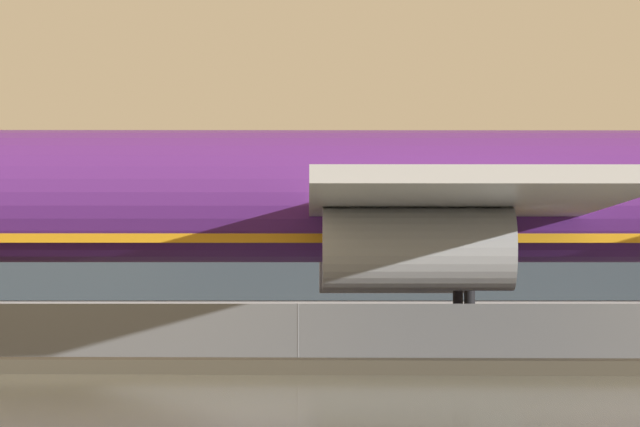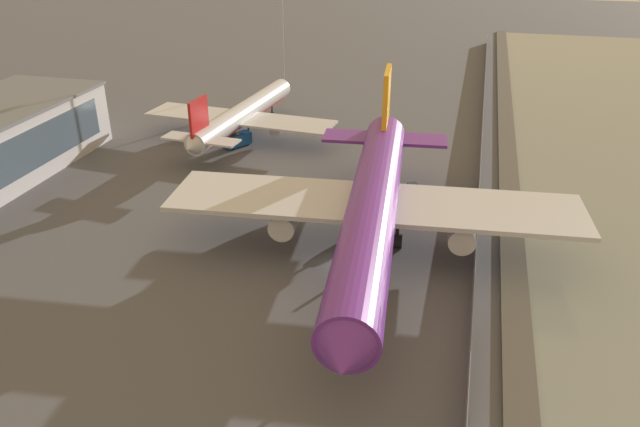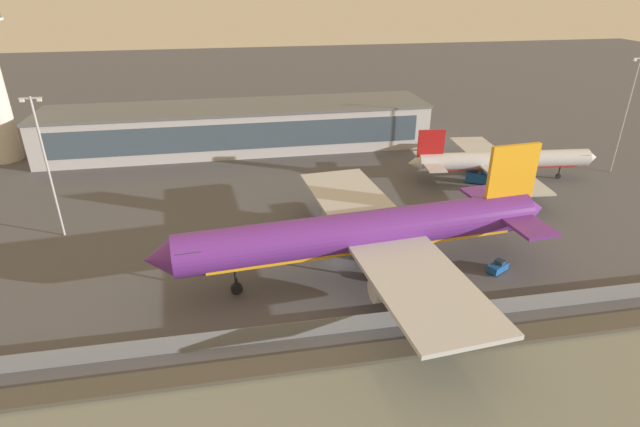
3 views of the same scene
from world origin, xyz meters
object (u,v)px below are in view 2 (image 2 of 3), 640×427
(apron_light_mast_apron_east, at_px, (283,35))
(ops_van, at_px, (238,139))
(baggage_tug, at_px, (413,190))
(passenger_jet_silver, at_px, (242,114))
(cargo_jet_purple, at_px, (373,206))

(apron_light_mast_apron_east, bearing_deg, ops_van, -178.01)
(baggage_tug, height_order, apron_light_mast_apron_east, apron_light_mast_apron_east)
(ops_van, relative_size, apron_light_mast_apron_east, 0.23)
(passenger_jet_silver, bearing_deg, baggage_tug, -118.35)
(cargo_jet_purple, bearing_deg, baggage_tug, -8.96)
(ops_van, bearing_deg, apron_light_mast_apron_east, 1.99)
(cargo_jet_purple, distance_m, ops_van, 44.13)
(cargo_jet_purple, bearing_deg, apron_light_mast_apron_east, 25.57)
(baggage_tug, bearing_deg, ops_van, 67.80)
(cargo_jet_purple, xyz_separation_m, apron_light_mast_apron_east, (64.09, 30.66, 6.74))
(cargo_jet_purple, distance_m, apron_light_mast_apron_east, 71.36)
(cargo_jet_purple, xyz_separation_m, ops_van, (32.29, 29.56, -5.53))
(passenger_jet_silver, xyz_separation_m, baggage_tug, (-17.89, -33.16, -3.59))
(passenger_jet_silver, height_order, baggage_tug, passenger_jet_silver)
(baggage_tug, xyz_separation_m, ops_van, (13.28, 32.55, 0.47))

